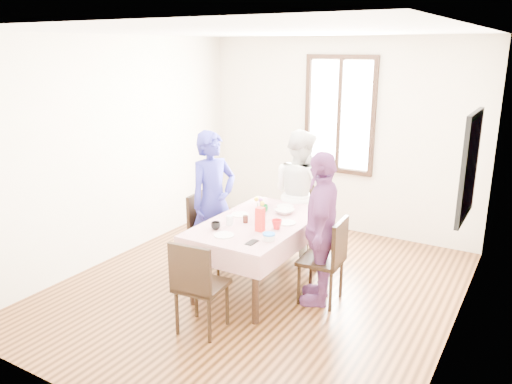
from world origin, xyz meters
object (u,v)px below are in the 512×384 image
(person_far, at_px, (300,195))
(person_left, at_px, (212,202))
(chair_left, at_px, (212,232))
(chair_far, at_px, (300,221))
(person_right, at_px, (321,228))
(dining_table, at_px, (258,255))
(chair_near, at_px, (202,285))
(chair_right, at_px, (321,260))

(person_far, bearing_deg, person_left, 74.92)
(chair_left, bearing_deg, person_left, 84.40)
(chair_far, distance_m, person_far, 0.35)
(chair_left, height_order, person_right, person_right)
(chair_far, distance_m, person_left, 1.19)
(chair_left, bearing_deg, dining_table, 73.33)
(dining_table, relative_size, chair_near, 1.65)
(chair_left, bearing_deg, person_far, 134.90)
(person_left, bearing_deg, person_right, -74.07)
(dining_table, height_order, chair_right, chair_right)
(chair_left, xyz_separation_m, chair_near, (0.72, -1.17, 0.00))
(chair_right, distance_m, person_far, 1.25)
(chair_left, xyz_separation_m, person_left, (0.02, 0.00, 0.37))
(chair_right, bearing_deg, person_right, 86.31)
(chair_far, relative_size, person_left, 0.55)
(chair_right, distance_m, person_right, 0.34)
(chair_near, relative_size, person_right, 0.57)
(person_left, height_order, person_right, person_left)
(person_far, xyz_separation_m, person_right, (0.70, -0.97, -0.01))
(dining_table, xyz_separation_m, chair_near, (0.00, -1.03, 0.08))
(chair_left, xyz_separation_m, person_right, (1.42, -0.09, 0.34))
(dining_table, relative_size, person_far, 0.93)
(chair_left, relative_size, person_far, 0.57)
(chair_far, bearing_deg, chair_near, 87.08)
(chair_left, xyz_separation_m, chair_far, (0.72, 0.89, 0.00))
(person_left, relative_size, person_far, 1.03)
(dining_table, height_order, person_left, person_left)
(chair_right, height_order, chair_near, same)
(person_right, bearing_deg, person_left, -111.68)
(dining_table, xyz_separation_m, chair_right, (0.72, 0.05, 0.08))
(person_right, bearing_deg, chair_near, -50.83)
(person_left, bearing_deg, dining_table, -81.60)
(chair_right, xyz_separation_m, person_left, (-1.42, 0.09, 0.37))
(chair_left, relative_size, chair_near, 1.00)
(person_far, bearing_deg, dining_table, 113.67)
(chair_far, xyz_separation_m, chair_near, (0.00, -2.06, 0.00))
(chair_left, xyz_separation_m, person_far, (0.72, 0.87, 0.35))
(chair_right, bearing_deg, person_far, 32.98)
(dining_table, bearing_deg, chair_near, -90.00)
(chair_left, relative_size, person_left, 0.55)
(chair_left, distance_m, person_left, 0.37)
(person_left, bearing_deg, chair_right, -74.02)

